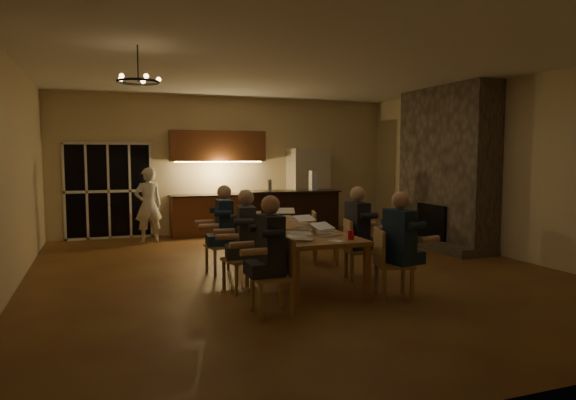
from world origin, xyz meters
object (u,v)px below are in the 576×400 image
Objects in this scene: mug_mid at (284,219)px; can_right at (309,220)px; chair_right_mid at (361,250)px; person_left_near at (271,254)px; person_left_far at (225,229)px; plate_far at (298,220)px; chair_left_mid at (242,259)px; chair_right_near at (394,264)px; refrigerator at (308,190)px; chandelier at (138,82)px; mug_front at (300,229)px; dining_table at (291,252)px; chair_right_far at (326,238)px; person_left_mid at (246,240)px; standing_person at (148,205)px; plate_near at (325,230)px; laptop_f at (286,212)px; redcup_far at (272,213)px; laptop_d at (308,220)px; bar_bottle at (270,185)px; mug_back at (251,219)px; plate_left at (297,237)px; person_right_mid at (357,233)px; chair_left_near at (272,276)px; person_right_near at (399,245)px; laptop_a at (301,231)px; laptop_b at (328,228)px; laptop_e at (251,213)px; redcup_mid at (256,222)px; bar_island at (291,215)px; laptop_c at (273,221)px; can_silver at (314,230)px.

can_right is at bearing -44.82° from mug_mid.
person_left_near is (-1.75, -1.05, 0.24)m from chair_right_mid.
plate_far is at bearing 100.04° from person_left_far.
chair_right_near is (1.76, -0.99, 0.00)m from chair_left_mid.
person_left_far is at bearing -127.95° from refrigerator.
chandelier is 5.27× the size of mug_front.
chair_right_far is at bearing 37.16° from dining_table.
standing_person is at bearing -159.27° from person_left_mid.
plate_near is (0.40, 0.01, -0.04)m from mug_front.
laptop_f is 0.33m from redcup_far.
bar_bottle is at bearing 71.10° from laptop_d.
mug_back is at bearing 101.69° from standing_person.
chair_right_near is at bearing -64.30° from plate_near.
redcup_far reaches higher than plate_left.
person_right_mid is 11.50× the size of redcup_far.
chair_left_near is at bearing -97.79° from laptop_f.
dining_table is 0.99m from mug_back.
standing_person is (-2.64, 5.47, 0.10)m from person_right_near.
laptop_f is at bearing 76.91° from mug_front.
plate_far is at bearing 24.72° from chandelier.
chair_left_near is 2.78× the size of laptop_a.
person_right_mid is 1.99m from redcup_far.
bar_bottle is (0.29, 2.91, 0.39)m from can_right.
mug_mid is at bearing -117.57° from refrigerator.
laptop_b is 2.14m from laptop_e.
mug_back is at bearing 42.49° from chair_right_near.
laptop_d is (-1.82, -4.43, -0.14)m from refrigerator.
laptop_f is at bearing 155.85° from person_left_near.
laptop_a is 1.33× the size of bar_bottle.
laptop_e reaches higher than redcup_mid.
chair_right_far is at bearing -86.44° from bar_bottle.
person_right_mid is 5.76× the size of plate_near.
redcup_far is at bearing -65.46° from laptop_a.
redcup_mid is at bearing 97.08° from plate_left.
bar_island is 3.29m from person_left_far.
laptop_c is 1.17× the size of plate_left.
laptop_a is 1.17× the size of plate_left.
bar_island is 2.05m from redcup_far.
laptop_d is 2.67× the size of redcup_far.
person_left_far is 1.63m from plate_left.
person_left_mid is at bearing 6.22° from person_left_far.
person_left_mid reaches higher than laptop_a.
chandelier is (-0.45, -4.35, 1.96)m from standing_person.
chandelier is at bearing -130.22° from chair_left_near.
refrigerator is 6.25× the size of laptop_a.
laptop_f is at bearing 153.26° from person_left_mid.
plate_near is 1.22m from plate_far.
laptop_d is at bearing 174.85° from laptop_c.
chair_right_far is at bearing 0.05° from person_right_mid.
chandelier is 3.00m from can_silver.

